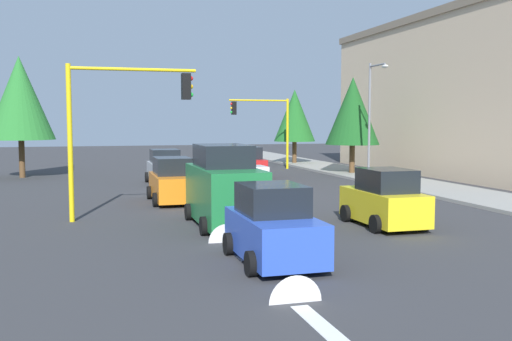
{
  "coord_description": "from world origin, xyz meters",
  "views": [
    {
      "loc": [
        27.57,
        -6.83,
        3.57
      ],
      "look_at": [
        0.56,
        0.88,
        1.2
      ],
      "focal_mm": 40.91,
      "sensor_mm": 36.0,
      "label": 1
    }
  ],
  "objects_px": {
    "traffic_signal_near_right": "(122,111)",
    "tree_roadside_far": "(295,116)",
    "car_red": "(245,163)",
    "car_silver": "(165,168)",
    "street_lamp_curbside": "(373,108)",
    "tree_roadside_mid": "(353,111)",
    "delivery_van_green": "(224,189)",
    "tree_opposite_side": "(20,98)",
    "car_orange": "(173,182)",
    "car_white": "(232,173)",
    "car_blue": "(273,227)",
    "traffic_signal_far_left": "(264,119)",
    "car_yellow": "(384,200)"
  },
  "relations": [
    {
      "from": "car_silver",
      "to": "street_lamp_curbside",
      "type": "bearing_deg",
      "value": 79.31
    },
    {
      "from": "tree_roadside_far",
      "to": "car_silver",
      "type": "height_order",
      "value": "tree_roadside_far"
    },
    {
      "from": "tree_roadside_far",
      "to": "car_white",
      "type": "bearing_deg",
      "value": -29.82
    },
    {
      "from": "traffic_signal_near_right",
      "to": "tree_roadside_far",
      "type": "distance_m",
      "value": 28.4
    },
    {
      "from": "car_blue",
      "to": "car_red",
      "type": "bearing_deg",
      "value": 166.91
    },
    {
      "from": "delivery_van_green",
      "to": "car_orange",
      "type": "bearing_deg",
      "value": -172.17
    },
    {
      "from": "tree_opposite_side",
      "to": "tree_roadside_far",
      "type": "height_order",
      "value": "tree_opposite_side"
    },
    {
      "from": "car_red",
      "to": "car_orange",
      "type": "bearing_deg",
      "value": -30.93
    },
    {
      "from": "traffic_signal_far_left",
      "to": "car_orange",
      "type": "relative_size",
      "value": 1.29
    },
    {
      "from": "tree_opposite_side",
      "to": "car_silver",
      "type": "xyz_separation_m",
      "value": [
        6.14,
        8.3,
        -4.14
      ]
    },
    {
      "from": "car_yellow",
      "to": "car_blue",
      "type": "xyz_separation_m",
      "value": [
        3.83,
        -5.18,
        0.0
      ]
    },
    {
      "from": "street_lamp_curbside",
      "to": "car_silver",
      "type": "relative_size",
      "value": 1.89
    },
    {
      "from": "car_red",
      "to": "delivery_van_green",
      "type": "bearing_deg",
      "value": -17.31
    },
    {
      "from": "traffic_signal_near_right",
      "to": "car_orange",
      "type": "relative_size",
      "value": 1.36
    },
    {
      "from": "tree_roadside_mid",
      "to": "car_yellow",
      "type": "xyz_separation_m",
      "value": [
        17.84,
        -7.22,
        -3.36
      ]
    },
    {
      "from": "street_lamp_curbside",
      "to": "tree_opposite_side",
      "type": "height_order",
      "value": "tree_opposite_side"
    },
    {
      "from": "traffic_signal_far_left",
      "to": "street_lamp_curbside",
      "type": "xyz_separation_m",
      "value": [
        10.39,
        3.57,
        0.6
      ]
    },
    {
      "from": "traffic_signal_near_right",
      "to": "tree_opposite_side",
      "type": "height_order",
      "value": "tree_opposite_side"
    },
    {
      "from": "traffic_signal_far_left",
      "to": "car_blue",
      "type": "distance_m",
      "value": 28.96
    },
    {
      "from": "car_blue",
      "to": "car_white",
      "type": "bearing_deg",
      "value": 170.1
    },
    {
      "from": "tree_roadside_far",
      "to": "car_yellow",
      "type": "xyz_separation_m",
      "value": [
        27.84,
        -6.72,
        -3.15
      ]
    },
    {
      "from": "car_white",
      "to": "tree_roadside_mid",
      "type": "bearing_deg",
      "value": 121.82
    },
    {
      "from": "car_white",
      "to": "car_silver",
      "type": "distance_m",
      "value": 4.91
    },
    {
      "from": "delivery_van_green",
      "to": "street_lamp_curbside",
      "type": "bearing_deg",
      "value": 135.53
    },
    {
      "from": "car_orange",
      "to": "car_blue",
      "type": "height_order",
      "value": "same"
    },
    {
      "from": "street_lamp_curbside",
      "to": "tree_roadside_mid",
      "type": "relative_size",
      "value": 1.08
    },
    {
      "from": "traffic_signal_near_right",
      "to": "car_red",
      "type": "height_order",
      "value": "traffic_signal_near_right"
    },
    {
      "from": "street_lamp_curbside",
      "to": "car_white",
      "type": "xyz_separation_m",
      "value": [
        1.61,
        -8.87,
        -3.45
      ]
    },
    {
      "from": "delivery_van_green",
      "to": "car_red",
      "type": "relative_size",
      "value": 1.17
    },
    {
      "from": "car_yellow",
      "to": "car_silver",
      "type": "bearing_deg",
      "value": -160.75
    },
    {
      "from": "tree_roadside_far",
      "to": "car_blue",
      "type": "relative_size",
      "value": 1.69
    },
    {
      "from": "car_white",
      "to": "car_yellow",
      "type": "xyz_separation_m",
      "value": [
        11.84,
        2.45,
        -0.0
      ]
    },
    {
      "from": "tree_opposite_side",
      "to": "car_orange",
      "type": "height_order",
      "value": "tree_opposite_side"
    },
    {
      "from": "traffic_signal_far_left",
      "to": "car_orange",
      "type": "xyz_separation_m",
      "value": [
        15.83,
        -8.95,
        -2.85
      ]
    },
    {
      "from": "street_lamp_curbside",
      "to": "tree_roadside_mid",
      "type": "distance_m",
      "value": 4.46
    },
    {
      "from": "car_yellow",
      "to": "car_silver",
      "type": "xyz_separation_m",
      "value": [
        -15.7,
        -5.48,
        0.0
      ]
    },
    {
      "from": "tree_roadside_mid",
      "to": "car_silver",
      "type": "bearing_deg",
      "value": -80.43
    },
    {
      "from": "tree_opposite_side",
      "to": "car_orange",
      "type": "relative_size",
      "value": 1.87
    },
    {
      "from": "traffic_signal_near_right",
      "to": "car_silver",
      "type": "xyz_separation_m",
      "value": [
        -11.86,
        2.98,
        -3.06
      ]
    },
    {
      "from": "traffic_signal_near_right",
      "to": "car_orange",
      "type": "bearing_deg",
      "value": 150.49
    },
    {
      "from": "traffic_signal_far_left",
      "to": "delivery_van_green",
      "type": "height_order",
      "value": "traffic_signal_far_left"
    },
    {
      "from": "tree_roadside_mid",
      "to": "car_yellow",
      "type": "relative_size",
      "value": 1.78
    },
    {
      "from": "tree_roadside_far",
      "to": "delivery_van_green",
      "type": "bearing_deg",
      "value": -24.46
    },
    {
      "from": "car_blue",
      "to": "traffic_signal_far_left",
      "type": "bearing_deg",
      "value": 163.81
    },
    {
      "from": "tree_opposite_side",
      "to": "tree_roadside_far",
      "type": "xyz_separation_m",
      "value": [
        -6.0,
        20.5,
        -0.99
      ]
    },
    {
      "from": "tree_roadside_mid",
      "to": "car_silver",
      "type": "relative_size",
      "value": 1.76
    },
    {
      "from": "car_red",
      "to": "car_silver",
      "type": "bearing_deg",
      "value": -66.58
    },
    {
      "from": "tree_roadside_mid",
      "to": "car_blue",
      "type": "bearing_deg",
      "value": -29.78
    },
    {
      "from": "traffic_signal_far_left",
      "to": "car_yellow",
      "type": "height_order",
      "value": "traffic_signal_far_left"
    },
    {
      "from": "car_white",
      "to": "car_blue",
      "type": "height_order",
      "value": "same"
    }
  ]
}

